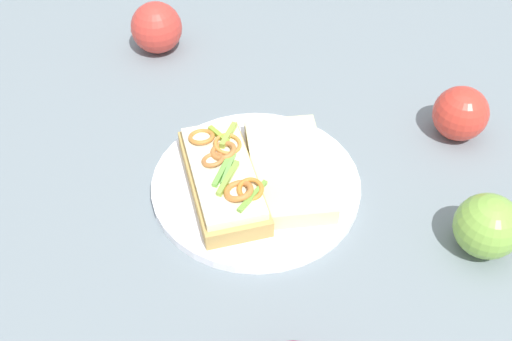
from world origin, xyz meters
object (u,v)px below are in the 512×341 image
apple_0 (157,28)px  apple_1 (487,226)px  apple_2 (461,113)px  bread_slice_side (288,169)px  plate (256,185)px  sandwich (223,177)px

apple_0 → apple_1: size_ratio=1.06×
apple_2 → bread_slice_side: bearing=42.9°
apple_0 → apple_2: apple_0 is taller
plate → bread_slice_side: size_ratio=1.53×
bread_slice_side → apple_1: (-0.24, 0.01, 0.01)m
apple_1 → plate: bearing=2.1°
plate → bread_slice_side: 0.05m
apple_0 → plate: bearing=138.7°
bread_slice_side → sandwich: bearing=97.7°
apple_2 → plate: bearing=42.0°
sandwich → apple_1: (-0.31, -0.03, 0.01)m
plate → apple_0: (0.26, -0.23, 0.03)m
sandwich → bread_slice_side: (-0.07, -0.05, -0.01)m
sandwich → apple_0: bearing=5.4°
apple_0 → apple_1: bearing=158.0°
sandwich → bread_slice_side: size_ratio=1.12×
plate → apple_1: (-0.28, -0.01, 0.03)m
sandwich → apple_1: 0.31m
apple_0 → apple_2: 0.48m
sandwich → apple_0: 0.34m
plate → apple_1: bearing=-177.9°
bread_slice_side → apple_0: bearing=27.1°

